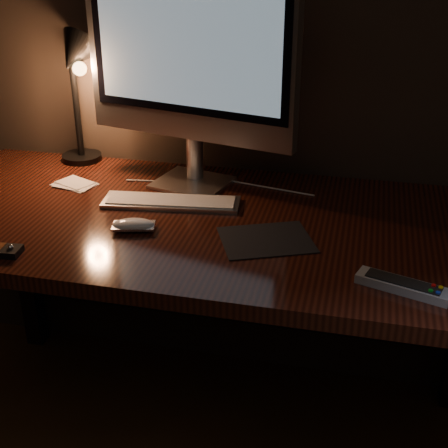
% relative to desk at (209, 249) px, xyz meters
% --- Properties ---
extents(desk, '(1.60, 0.75, 0.75)m').
position_rel_desk_xyz_m(desk, '(0.00, 0.00, 0.00)').
color(desk, '#37150C').
rests_on(desk, ground).
extents(monitor, '(0.62, 0.22, 0.66)m').
position_rel_desk_xyz_m(monitor, '(-0.09, 0.14, 0.52)').
color(monitor, silver).
rests_on(monitor, desk).
extents(keyboard, '(0.38, 0.15, 0.01)m').
position_rel_desk_xyz_m(keyboard, '(-0.11, -0.00, 0.14)').
color(keyboard, silver).
rests_on(keyboard, desk).
extents(mousepad, '(0.27, 0.24, 0.00)m').
position_rel_desk_xyz_m(mousepad, '(0.18, -0.16, 0.13)').
color(mousepad, black).
rests_on(mousepad, desk).
extents(mouse, '(0.12, 0.08, 0.02)m').
position_rel_desk_xyz_m(mouse, '(-0.15, -0.18, 0.14)').
color(mouse, white).
rests_on(mouse, desk).
extents(tv_remote, '(0.20, 0.11, 0.03)m').
position_rel_desk_xyz_m(tv_remote, '(0.50, -0.32, 0.14)').
color(tv_remote, '#95979A').
rests_on(tv_remote, desk).
extents(papers, '(0.14, 0.12, 0.01)m').
position_rel_desk_xyz_m(papers, '(-0.42, 0.06, 0.13)').
color(papers, white).
rests_on(papers, desk).
extents(desk_lamp, '(0.19, 0.22, 0.43)m').
position_rel_desk_xyz_m(desk_lamp, '(-0.46, 0.23, 0.42)').
color(desk_lamp, black).
rests_on(desk_lamp, desk).
extents(cable, '(0.55, 0.04, 0.00)m').
position_rel_desk_xyz_m(cable, '(-0.00, 0.15, 0.13)').
color(cable, white).
rests_on(cable, desk).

